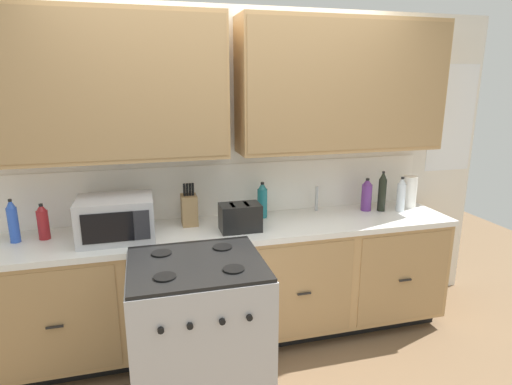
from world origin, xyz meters
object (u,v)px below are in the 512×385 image
at_px(paper_towel_roll, 409,192).
at_px(bottle_blue, 13,221).
at_px(bottle_dark, 382,192).
at_px(toaster, 240,217).
at_px(stove_range, 199,336).
at_px(bottle_clear, 401,195).
at_px(microwave, 116,218).
at_px(bottle_teal, 262,200).
at_px(knife_block, 189,209).
at_px(bottle_red, 43,222).
at_px(bottle_violet, 367,195).

distance_m(paper_towel_roll, bottle_blue, 2.93).
bearing_deg(bottle_dark, toaster, -172.32).
distance_m(stove_range, bottle_clear, 1.93).
xyz_separation_m(microwave, bottle_blue, (-0.64, 0.11, 0.00)).
height_order(paper_towel_roll, bottle_teal, bottle_teal).
height_order(knife_block, bottle_red, knife_block).
bearing_deg(bottle_teal, knife_block, -176.95).
bearing_deg(knife_block, bottle_teal, 3.05).
distance_m(paper_towel_roll, bottle_teal, 1.25).
distance_m(paper_towel_roll, bottle_violet, 0.39).
bearing_deg(bottle_dark, paper_towel_roll, 7.87).
distance_m(bottle_teal, bottle_blue, 1.69).
xyz_separation_m(bottle_teal, bottle_dark, (0.97, -0.09, 0.02)).
xyz_separation_m(bottle_blue, bottle_dark, (2.66, 0.00, 0.02)).
bearing_deg(knife_block, bottle_red, -177.31).
relative_size(stove_range, bottle_red, 3.94).
distance_m(bottle_blue, bottle_clear, 2.80).
relative_size(knife_block, paper_towel_roll, 1.19).
bearing_deg(bottle_blue, toaster, -6.32).
bearing_deg(bottle_clear, toaster, -175.00).
height_order(bottle_dark, bottle_clear, bottle_dark).
relative_size(microwave, paper_towel_roll, 1.85).
height_order(knife_block, bottle_dark, bottle_dark).
relative_size(stove_range, bottle_dark, 2.93).
height_order(microwave, knife_block, knife_block).
height_order(knife_block, bottle_violet, knife_block).
bearing_deg(bottle_clear, knife_block, 176.51).
distance_m(bottle_blue, bottle_dark, 2.66).
distance_m(stove_range, toaster, 0.84).
distance_m(stove_range, bottle_dark, 1.82).
bearing_deg(bottle_violet, toaster, -169.37).
bearing_deg(bottle_red, knife_block, 2.69).
relative_size(bottle_violet, bottle_clear, 0.95).
xyz_separation_m(microwave, bottle_red, (-0.46, 0.12, -0.02)).
height_order(toaster, bottle_violet, bottle_violet).
height_order(knife_block, bottle_clear, knife_block).
bearing_deg(microwave, bottle_clear, 1.69).
xyz_separation_m(knife_block, bottle_violet, (1.41, -0.02, 0.01)).
relative_size(microwave, bottle_teal, 1.74).
bearing_deg(bottle_teal, bottle_red, -177.18).
bearing_deg(paper_towel_roll, microwave, -176.35).
bearing_deg(bottle_clear, paper_towel_roll, 32.08).
bearing_deg(paper_towel_roll, bottle_clear, -147.92).
relative_size(toaster, bottle_blue, 0.97).
bearing_deg(bottle_red, paper_towel_roll, 0.53).
bearing_deg(toaster, bottle_red, 172.23).
bearing_deg(bottle_violet, bottle_red, -179.28).
bearing_deg(paper_towel_roll, bottle_red, -179.47).
distance_m(paper_towel_roll, bottle_red, 2.76).
height_order(bottle_violet, bottle_clear, bottle_clear).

